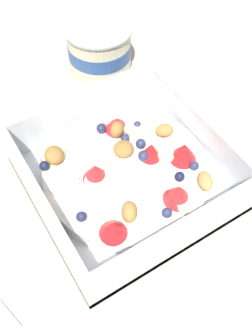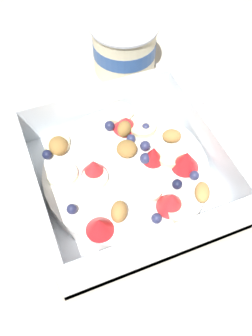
{
  "view_description": "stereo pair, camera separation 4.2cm",
  "coord_description": "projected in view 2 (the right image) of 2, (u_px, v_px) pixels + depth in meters",
  "views": [
    {
      "loc": [
        -0.11,
        -0.21,
        0.38
      ],
      "look_at": [
        0.02,
        -0.01,
        0.03
      ],
      "focal_mm": 39.79,
      "sensor_mm": 36.0,
      "label": 1
    },
    {
      "loc": [
        -0.07,
        -0.23,
        0.38
      ],
      "look_at": [
        0.02,
        -0.01,
        0.03
      ],
      "focal_mm": 39.79,
      "sensor_mm": 36.0,
      "label": 2
    }
  ],
  "objects": [
    {
      "name": "fruit_bowl",
      "position": [
        127.0,
        172.0,
        0.43
      ],
      "size": [
        0.21,
        0.21,
        0.06
      ],
      "color": "white",
      "rests_on": "ground"
    },
    {
      "name": "ground_plane",
      "position": [
        111.0,
        183.0,
        0.45
      ],
      "size": [
        2.4,
        2.4,
        0.0
      ],
      "primitive_type": "plane",
      "color": "beige"
    },
    {
      "name": "spoon",
      "position": [
        201.0,
        101.0,
        0.52
      ],
      "size": [
        0.06,
        0.17,
        0.01
      ],
      "color": "silver",
      "rests_on": "ground"
    },
    {
      "name": "yogurt_cup",
      "position": [
        124.0,
        48.0,
        0.54
      ],
      "size": [
        0.1,
        0.1,
        0.07
      ],
      "color": "beige",
      "rests_on": "ground"
    }
  ]
}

